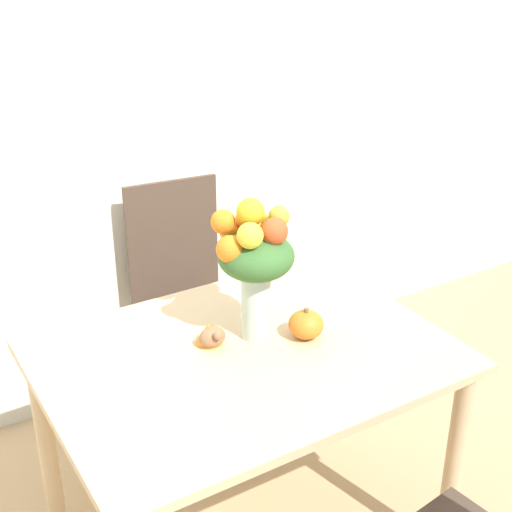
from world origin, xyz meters
TOP-DOWN VIEW (x-y plane):
  - wall_back at (0.00, 1.10)m, footprint 8.00×0.06m
  - dining_table at (0.00, 0.00)m, footprint 1.21×0.90m
  - flower_vase at (0.08, 0.07)m, footprint 0.25×0.28m
  - pumpkin at (0.20, -0.03)m, footprint 0.11×0.11m
  - turkey_figurine at (-0.07, 0.09)m, footprint 0.09×0.12m
  - dining_chair_near_window at (0.19, 0.83)m, footprint 0.46×0.46m

SIDE VIEW (x-z plane):
  - dining_chair_near_window at x=0.19m, z-range 0.01..1.01m
  - dining_table at x=0.00m, z-range 0.28..1.05m
  - turkey_figurine at x=-0.07m, z-range 0.77..0.84m
  - pumpkin at x=0.20m, z-range 0.77..0.87m
  - flower_vase at x=0.08m, z-range 0.82..1.27m
  - wall_back at x=0.00m, z-range 0.00..2.70m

